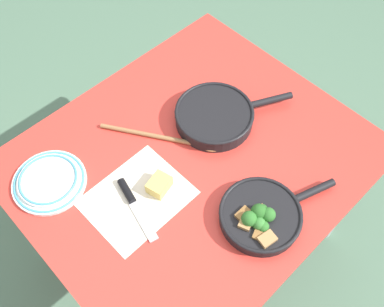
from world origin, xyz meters
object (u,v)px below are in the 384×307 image
Objects in this scene: dinner_plate_stack at (49,181)px; skillet_broccoli at (261,216)px; cheese_block at (159,185)px; skillet_eggs at (215,116)px; wooden_spoon at (173,139)px; grater_knife at (132,200)px.

skillet_broccoli is at bearing -54.83° from dinner_plate_stack.
cheese_block is at bearing -46.93° from dinner_plate_stack.
skillet_eggs is 4.75× the size of cheese_block.
skillet_broccoli is at bearing -63.34° from cheese_block.
dinner_plate_stack is at bearing -143.82° from wooden_spoon.
dinner_plate_stack reaches higher than grater_knife.
wooden_spoon is 4.34× the size of cheese_block.
cheese_block is (-0.15, -0.10, 0.01)m from wooden_spoon.
wooden_spoon is 1.61× the size of grater_knife.
cheese_block is at bearing -88.15° from wooden_spoon.
skillet_broccoli reaches higher than dinner_plate_stack.
dinner_plate_stack is (-0.38, 0.54, -0.01)m from skillet_broccoli.
dinner_plate_stack is at bearing 133.07° from cheese_block.
skillet_eggs is at bearing 11.95° from cheese_block.
grater_knife is (-0.24, -0.08, 0.00)m from wooden_spoon.
skillet_eggs is 0.41m from grater_knife.
grater_knife is 0.27m from dinner_plate_stack.
grater_knife is 0.97× the size of dinner_plate_stack.
skillet_eggs is at bearing -18.74° from dinner_plate_stack.
skillet_eggs is at bearing 43.86° from wooden_spoon.
skillet_eggs is 1.09× the size of wooden_spoon.
skillet_broccoli is at bearing -89.24° from skillet_eggs.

